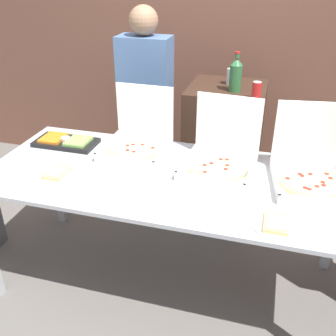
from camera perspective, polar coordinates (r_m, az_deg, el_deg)
The scene contains 14 objects.
ground_plane at distance 2.89m, azimuth 0.00°, elevation -15.79°, with size 16.00×16.00×0.00m, color slate.
brick_wall_behind at distance 3.79m, azimuth 7.44°, elevation 18.81°, with size 10.00×0.06×2.80m.
buffet_table at distance 2.43m, azimuth 0.00°, elevation -2.86°, with size 2.24×0.98×0.84m.
pizza_box_near_right at distance 2.46m, azimuth 7.62°, elevation 1.66°, with size 0.46×0.47×0.42m.
pizza_box_far_right at distance 2.68m, azimuth -4.45°, elevation 4.10°, with size 0.42×0.43×0.41m.
pizza_box_near_left at distance 2.42m, azimuth 20.19°, elevation -0.32°, with size 0.50×0.51×0.43m.
paper_plate_front_center at distance 2.47m, azimuth -15.80°, elevation -0.73°, with size 0.22×0.22×0.03m.
paper_plate_front_left at distance 2.02m, azimuth 15.42°, elevation -7.85°, with size 0.24×0.24×0.03m.
veggie_tray at distance 2.86m, azimuth -14.58°, elevation 3.72°, with size 0.43×0.22×0.05m.
sideboard_podium at distance 3.34m, azimuth 7.97°, elevation 2.29°, with size 0.59×0.60×1.13m.
soda_bottle at distance 2.99m, azimuth 9.80°, elevation 13.24°, with size 0.09×0.09×0.29m.
soda_can_silver at distance 3.18m, azimuth 9.08°, elevation 12.99°, with size 0.07×0.07×0.12m.
soda_can_colored at distance 2.86m, azimuth 12.73°, elevation 10.91°, with size 0.07×0.07×0.12m.
person_guest_plaid at distance 3.18m, azimuth -3.20°, elevation 7.86°, with size 0.40×0.22×1.72m.
Camera 1 is at (0.57, -2.00, 2.02)m, focal length 42.00 mm.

